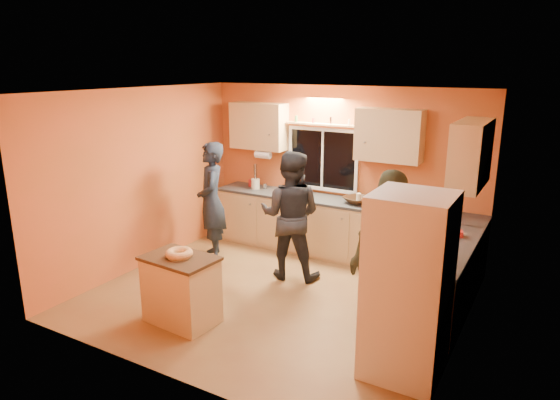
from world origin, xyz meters
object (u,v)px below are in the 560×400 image
Objects in this scene: island at (181,289)px; person_left at (212,201)px; refrigerator at (408,287)px; person_right at (386,256)px; person_center at (290,215)px.

island is 2.09m from person_left.
refrigerator is 0.96× the size of person_right.
person_right is (3.05, -0.96, 0.04)m from person_left.
island is 2.35m from person_right.
refrigerator is 3.75m from person_left.
person_right reaches higher than island.
person_center is 1.89m from person_right.
refrigerator is 1.00× the size of person_left.
person_left is (-3.44, 1.51, -0.00)m from refrigerator.
refrigerator is 2.52m from person_center.
person_right is at bearing 125.34° from refrigerator.
refrigerator reaches higher than island.
person_center is (-2.05, 1.46, -0.00)m from refrigerator.
person_right is (2.12, 0.85, 0.53)m from island.
person_left is 0.96× the size of person_right.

